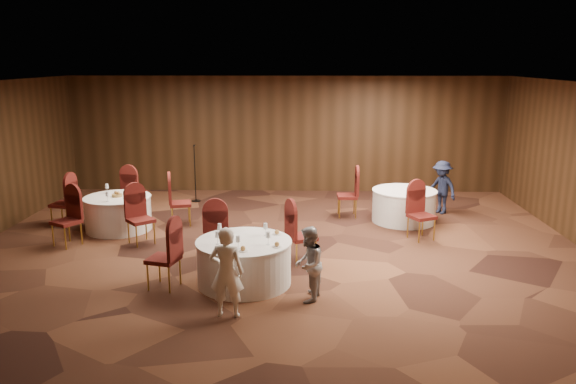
{
  "coord_description": "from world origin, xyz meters",
  "views": [
    {
      "loc": [
        0.51,
        -10.49,
        3.64
      ],
      "look_at": [
        0.2,
        0.2,
        1.1
      ],
      "focal_mm": 35.0,
      "sensor_mm": 36.0,
      "label": 1
    }
  ],
  "objects_px": {
    "woman_b": "(308,264)",
    "man_c": "(442,187)",
    "table_left": "(118,213)",
    "table_right": "(404,205)",
    "mic_stand": "(195,185)",
    "table_main": "(244,262)",
    "woman_a": "(227,272)"
  },
  "relations": [
    {
      "from": "table_main",
      "to": "table_right",
      "type": "relative_size",
      "value": 1.08
    },
    {
      "from": "table_right",
      "to": "man_c",
      "type": "xyz_separation_m",
      "value": [
        1.02,
        0.73,
        0.27
      ]
    },
    {
      "from": "woman_b",
      "to": "mic_stand",
      "type": "bearing_deg",
      "value": -141.71
    },
    {
      "from": "table_main",
      "to": "woman_a",
      "type": "xyz_separation_m",
      "value": [
        -0.12,
        -1.23,
        0.3
      ]
    },
    {
      "from": "table_main",
      "to": "table_right",
      "type": "distance_m",
      "value": 4.98
    },
    {
      "from": "table_right",
      "to": "woman_a",
      "type": "xyz_separation_m",
      "value": [
        -3.39,
        -4.99,
        0.3
      ]
    },
    {
      "from": "table_left",
      "to": "woman_b",
      "type": "distance_m",
      "value": 5.46
    },
    {
      "from": "woman_a",
      "to": "woman_b",
      "type": "xyz_separation_m",
      "value": [
        1.17,
        0.59,
        -0.09
      ]
    },
    {
      "from": "table_main",
      "to": "woman_b",
      "type": "relative_size",
      "value": 1.34
    },
    {
      "from": "table_left",
      "to": "mic_stand",
      "type": "relative_size",
      "value": 0.96
    },
    {
      "from": "mic_stand",
      "to": "table_left",
      "type": "bearing_deg",
      "value": -115.34
    },
    {
      "from": "woman_b",
      "to": "man_c",
      "type": "xyz_separation_m",
      "value": [
        3.23,
        5.13,
        0.05
      ]
    },
    {
      "from": "woman_b",
      "to": "table_main",
      "type": "bearing_deg",
      "value": -108.58
    },
    {
      "from": "mic_stand",
      "to": "woman_a",
      "type": "xyz_separation_m",
      "value": [
        1.74,
        -6.71,
        0.25
      ]
    },
    {
      "from": "table_main",
      "to": "man_c",
      "type": "xyz_separation_m",
      "value": [
        4.29,
        4.49,
        0.27
      ]
    },
    {
      "from": "table_right",
      "to": "woman_b",
      "type": "bearing_deg",
      "value": -116.72
    },
    {
      "from": "table_right",
      "to": "mic_stand",
      "type": "height_order",
      "value": "mic_stand"
    },
    {
      "from": "table_main",
      "to": "table_left",
      "type": "relative_size",
      "value": 1.1
    },
    {
      "from": "man_c",
      "to": "mic_stand",
      "type": "bearing_deg",
      "value": -135.67
    },
    {
      "from": "table_main",
      "to": "woman_a",
      "type": "bearing_deg",
      "value": -95.33
    },
    {
      "from": "woman_b",
      "to": "woman_a",
      "type": "bearing_deg",
      "value": -50.49
    },
    {
      "from": "man_c",
      "to": "table_left",
      "type": "bearing_deg",
      "value": -114.55
    },
    {
      "from": "woman_a",
      "to": "mic_stand",
      "type": "bearing_deg",
      "value": -72.62
    },
    {
      "from": "mic_stand",
      "to": "man_c",
      "type": "relative_size",
      "value": 1.17
    },
    {
      "from": "table_right",
      "to": "man_c",
      "type": "relative_size",
      "value": 1.14
    },
    {
      "from": "table_left",
      "to": "woman_a",
      "type": "xyz_separation_m",
      "value": [
        2.95,
        -4.17,
        0.3
      ]
    },
    {
      "from": "table_right",
      "to": "woman_a",
      "type": "distance_m",
      "value": 6.04
    },
    {
      "from": "table_left",
      "to": "man_c",
      "type": "distance_m",
      "value": 7.52
    },
    {
      "from": "table_left",
      "to": "table_right",
      "type": "distance_m",
      "value": 6.39
    },
    {
      "from": "table_right",
      "to": "man_c",
      "type": "distance_m",
      "value": 1.28
    },
    {
      "from": "table_left",
      "to": "table_main",
      "type": "bearing_deg",
      "value": -43.77
    },
    {
      "from": "table_left",
      "to": "woman_a",
      "type": "relative_size",
      "value": 1.06
    }
  ]
}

